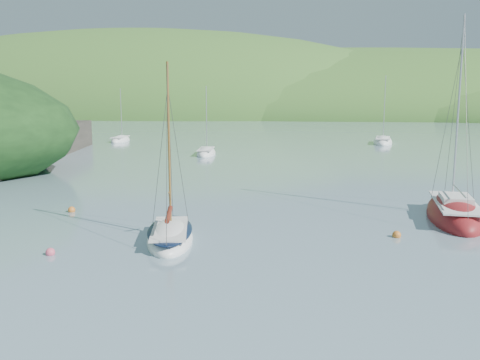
# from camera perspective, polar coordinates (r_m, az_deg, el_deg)

# --- Properties ---
(ground) EXTENTS (700.00, 700.00, 0.00)m
(ground) POSITION_cam_1_polar(r_m,az_deg,el_deg) (23.24, -5.90, -9.85)
(ground) COLOR gray
(ground) RESTS_ON ground
(shoreline_hills) EXTENTS (690.00, 135.00, 56.00)m
(shoreline_hills) POSITION_cam_1_polar(r_m,az_deg,el_deg) (194.40, 3.94, 7.20)
(shoreline_hills) COLOR #336024
(shoreline_hills) RESTS_ON ground
(daysailer_white) EXTENTS (3.69, 6.74, 9.82)m
(daysailer_white) POSITION_cam_1_polar(r_m,az_deg,el_deg) (28.09, -7.46, -5.98)
(daysailer_white) COLOR white
(daysailer_white) RESTS_ON ground
(sloop_red) EXTENTS (3.79, 9.16, 13.23)m
(sloop_red) POSITION_cam_1_polar(r_m,az_deg,el_deg) (34.98, 21.88, -3.48)
(sloop_red) COLOR maroon
(sloop_red) RESTS_ON ground
(distant_sloop_a) EXTENTS (2.80, 6.49, 9.01)m
(distant_sloop_a) POSITION_cam_1_polar(r_m,az_deg,el_deg) (65.14, -3.64, 2.85)
(distant_sloop_a) COLOR white
(distant_sloop_a) RESTS_ON ground
(distant_sloop_b) EXTENTS (3.58, 7.83, 10.78)m
(distant_sloop_b) POSITION_cam_1_polar(r_m,az_deg,el_deg) (81.58, 14.99, 3.90)
(distant_sloop_b) COLOR white
(distant_sloop_b) RESTS_ON ground
(distant_sloop_c) EXTENTS (2.45, 6.25, 8.79)m
(distant_sloop_c) POSITION_cam_1_polar(r_m,az_deg,el_deg) (84.19, -12.62, 4.14)
(distant_sloop_c) COLOR white
(distant_sloop_c) RESTS_ON ground
(mooring_buoys) EXTENTS (20.28, 9.21, 0.46)m
(mooring_buoys) POSITION_cam_1_polar(r_m,az_deg,el_deg) (29.83, -7.07, -5.26)
(mooring_buoys) COLOR #DD516A
(mooring_buoys) RESTS_ON ground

